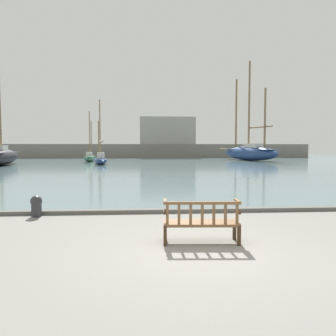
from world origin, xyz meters
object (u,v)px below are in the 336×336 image
at_px(park_bench, 201,221).
at_px(mooring_bollard, 36,205).
at_px(sailboat_mid_port, 0,155).
at_px(sailboat_distant_harbor, 250,152).
at_px(sailboat_nearest_starboard, 100,159).
at_px(sailboat_outer_starboard, 90,157).

xyz_separation_m(park_bench, mooring_bollard, (-4.37, 2.97, -0.13)).
distance_m(sailboat_mid_port, sailboat_distant_harbor, 32.75).
distance_m(sailboat_nearest_starboard, sailboat_outer_starboard, 7.50).
bearing_deg(sailboat_nearest_starboard, mooring_bollard, -86.17).
distance_m(park_bench, sailboat_mid_port, 34.53).
height_order(sailboat_mid_port, sailboat_nearest_starboard, sailboat_mid_port).
bearing_deg(sailboat_outer_starboard, sailboat_nearest_starboard, -71.43).
bearing_deg(sailboat_mid_port, park_bench, -60.65).
height_order(park_bench, sailboat_distant_harbor, sailboat_distant_harbor).
distance_m(sailboat_nearest_starboard, sailboat_distant_harbor, 22.42).
xyz_separation_m(sailboat_mid_port, sailboat_outer_starboard, (8.28, 8.17, -0.49)).
distance_m(sailboat_mid_port, sailboat_nearest_starboard, 10.73).
bearing_deg(park_bench, sailboat_nearest_starboard, 101.36).
bearing_deg(sailboat_distant_harbor, sailboat_mid_port, -161.88).
relative_size(park_bench, sailboat_mid_port, 0.12).
distance_m(park_bench, sailboat_nearest_starboard, 31.77).
relative_size(park_bench, sailboat_nearest_starboard, 0.22).
bearing_deg(sailboat_mid_port, sailboat_distant_harbor, 18.12).
relative_size(sailboat_distant_harbor, mooring_bollard, 23.11).
height_order(park_bench, sailboat_nearest_starboard, sailboat_nearest_starboard).
bearing_deg(sailboat_outer_starboard, sailboat_mid_port, -135.37).
xyz_separation_m(sailboat_nearest_starboard, sailboat_distant_harbor, (20.46, 9.13, 0.71)).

